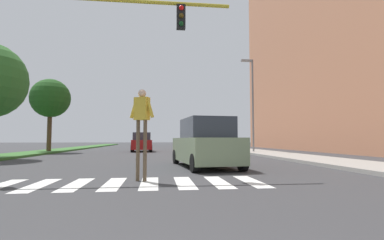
% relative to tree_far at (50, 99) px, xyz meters
% --- Properties ---
extents(ground_plane, '(140.00, 140.00, 0.00)m').
position_rel_tree_far_xyz_m(ground_plane, '(8.37, 5.30, -4.55)').
color(ground_plane, '#38383A').
extents(crosswalk, '(6.75, 2.20, 0.01)m').
position_rel_tree_far_xyz_m(crosswalk, '(8.37, -17.78, -4.54)').
color(crosswalk, silver).
rests_on(crosswalk, ground_plane).
extents(median_strip, '(2.59, 64.00, 0.15)m').
position_rel_tree_far_xyz_m(median_strip, '(-0.31, 3.30, -4.47)').
color(median_strip, '#386B2D').
rests_on(median_strip, ground_plane).
extents(tree_far, '(3.23, 3.23, 6.05)m').
position_rel_tree_far_xyz_m(tree_far, '(0.00, 0.00, 0.00)').
color(tree_far, '#4C3823').
rests_on(tree_far, median_strip).
extents(sidewalk_right, '(3.00, 64.00, 0.15)m').
position_rel_tree_far_xyz_m(sidewalk_right, '(17.19, 3.30, -4.47)').
color(sidewalk_right, '#9E9991').
rests_on(sidewalk_right, ground_plane).
extents(street_lamp_right, '(1.02, 0.24, 7.50)m').
position_rel_tree_far_xyz_m(street_lamp_right, '(16.60, -2.85, 0.05)').
color(street_lamp_right, slate).
rests_on(street_lamp_right, sidewalk_right).
extents(pedestrian_performer, '(0.70, 0.42, 2.49)m').
position_rel_tree_far_xyz_m(pedestrian_performer, '(8.59, -17.39, -2.89)').
color(pedestrian_performer, brown).
rests_on(pedestrian_performer, ground_plane).
extents(suv_crossing, '(2.41, 4.78, 1.97)m').
position_rel_tree_far_xyz_m(suv_crossing, '(10.94, -13.74, -3.62)').
color(suv_crossing, gray).
rests_on(suv_crossing, ground_plane).
extents(sedan_midblock, '(2.05, 4.39, 1.73)m').
position_rel_tree_far_xyz_m(sedan_midblock, '(7.55, 1.49, -3.75)').
color(sedan_midblock, maroon).
rests_on(sedan_midblock, ground_plane).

